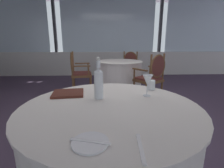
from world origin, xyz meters
The scene contains 14 objects.
ground_plane centered at (0.00, 0.00, 0.00)m, with size 15.21×15.21×0.00m, color #47384C.
window_wall_far centered at (0.00, 3.48, 1.18)m, with size 11.70×0.14×2.97m.
foreground_table centered at (-0.12, -1.44, 0.37)m, with size 1.29×1.29×0.75m.
side_plate centered at (-0.23, -1.90, 0.75)m, with size 0.17×0.17×0.01m, color white.
butter_knife centered at (-0.23, -1.90, 0.76)m, with size 0.19×0.02×0.00m, color silver.
dinner_fork centered at (-0.01, -1.94, 0.75)m, with size 0.21×0.02×0.00m, color silver.
water_bottle centered at (-0.21, -1.28, 0.88)m, with size 0.07×0.07×0.33m.
wine_glass centered at (0.20, -1.24, 0.88)m, with size 0.08×0.08×0.18m.
water_tumbler centered at (0.29, -1.05, 0.79)m, with size 0.07×0.07×0.09m, color white.
menu_book centered at (-0.48, -1.17, 0.76)m, with size 0.26×0.23×0.02m, color #512319.
background_table_1 centered at (0.20, 1.41, 0.37)m, with size 1.13×1.13×0.75m.
dining_chair_1_0 centered at (0.80, 0.61, 0.56)m, with size 0.66×0.65×0.98m.
dining_chair_1_1 centered at (0.59, 2.32, 0.54)m, with size 0.64×0.60×0.92m.
dining_chair_1_2 centered at (-0.79, 1.30, 0.56)m, with size 0.52×0.57×0.97m.
Camera 1 is at (-0.16, -2.54, 1.19)m, focal length 26.20 mm.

